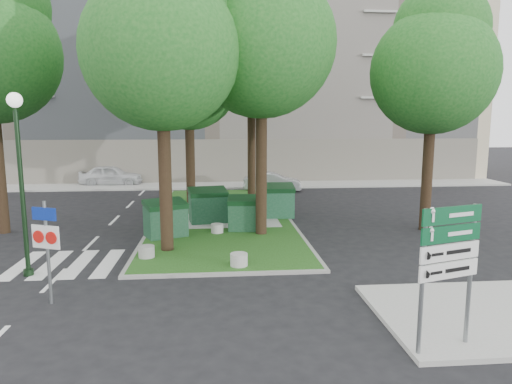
{
  "coord_description": "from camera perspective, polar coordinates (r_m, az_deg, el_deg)",
  "views": [
    {
      "loc": [
        0.24,
        -13.16,
        4.62
      ],
      "look_at": [
        1.68,
        3.22,
        2.0
      ],
      "focal_mm": 32.0,
      "sensor_mm": 36.0,
      "label": 1
    }
  ],
  "objects": [
    {
      "name": "median_kerb",
      "position": [
        21.65,
        -4.23,
        -3.16
      ],
      "size": [
        6.3,
        16.3,
        0.1
      ],
      "primitive_type": "cube",
      "color": "gray",
      "rests_on": "ground"
    },
    {
      "name": "bollard_right",
      "position": [
        14.33,
        -2.15,
        -8.44
      ],
      "size": [
        0.54,
        0.54,
        0.39
      ],
      "primitive_type": "cylinder",
      "color": "#A7A6A1",
      "rests_on": "median_island"
    },
    {
      "name": "tree_median_mid",
      "position": [
        22.37,
        -8.23,
        15.02
      ],
      "size": [
        4.8,
        4.8,
        9.99
      ],
      "color": "black",
      "rests_on": "ground"
    },
    {
      "name": "tree_median_near_right",
      "position": [
        18.13,
        0.97,
        19.75
      ],
      "size": [
        5.6,
        5.6,
        11.46
      ],
      "color": "black",
      "rests_on": "ground"
    },
    {
      "name": "zebra_crossing",
      "position": [
        15.88,
        -19.56,
        -8.38
      ],
      "size": [
        5.0,
        3.0,
        0.01
      ],
      "primitive_type": "cube",
      "color": "silver",
      "rests_on": "ground"
    },
    {
      "name": "sidewalk_corner",
      "position": [
        12.38,
        26.61,
        -13.57
      ],
      "size": [
        5.0,
        4.0,
        0.12
      ],
      "primitive_type": "cube",
      "color": "#999993",
      "rests_on": "ground"
    },
    {
      "name": "car_white",
      "position": [
        33.71,
        -17.65,
        2.0
      ],
      "size": [
        4.35,
        1.87,
        1.46
      ],
      "primitive_type": "imported",
      "rotation": [
        0.0,
        0.0,
        1.54
      ],
      "color": "silver",
      "rests_on": "ground"
    },
    {
      "name": "dumpster_a",
      "position": [
        18.08,
        -11.23,
        -3.28
      ],
      "size": [
        1.86,
        1.63,
        1.44
      ],
      "rotation": [
        0.0,
        0.0,
        0.43
      ],
      "color": "#0E361E",
      "rests_on": "median_island"
    },
    {
      "name": "litter_bin",
      "position": [
        22.87,
        2.5,
        -1.46
      ],
      "size": [
        0.38,
        0.38,
        0.66
      ],
      "primitive_type": "cylinder",
      "color": "#BBC717",
      "rests_on": "median_island"
    },
    {
      "name": "directional_sign",
      "position": [
        9.65,
        22.91,
        -7.27
      ],
      "size": [
        1.39,
        0.46,
        2.87
      ],
      "rotation": [
        0.0,
        0.0,
        0.3
      ],
      "color": "slate",
      "rests_on": "sidewalk_corner"
    },
    {
      "name": "car_silver",
      "position": [
        29.58,
        2.05,
        1.27
      ],
      "size": [
        3.87,
        1.8,
        1.23
      ],
      "primitive_type": "imported",
      "rotation": [
        0.0,
        0.0,
        1.43
      ],
      "color": "#95999C",
      "rests_on": "ground"
    },
    {
      "name": "dumpster_b",
      "position": [
        20.27,
        -6.02,
        -1.69
      ],
      "size": [
        1.83,
        1.43,
        1.53
      ],
      "rotation": [
        0.0,
        0.0,
        0.18
      ],
      "color": "#113D23",
      "rests_on": "median_island"
    },
    {
      "name": "tree_street_right",
      "position": [
        20.39,
        21.52,
        15.1
      ],
      "size": [
        5.0,
        5.0,
        10.06
      ],
      "color": "black",
      "rests_on": "ground"
    },
    {
      "name": "bollard_mid",
      "position": [
        18.44,
        -4.89,
        -4.54
      ],
      "size": [
        0.5,
        0.5,
        0.35
      ],
      "primitive_type": "cylinder",
      "color": "#A0A19C",
      "rests_on": "median_island"
    },
    {
      "name": "apartment_building",
      "position": [
        39.3,
        -5.51,
        13.95
      ],
      "size": [
        41.0,
        12.0,
        16.0
      ],
      "primitive_type": "cube",
      "color": "beige",
      "rests_on": "ground"
    },
    {
      "name": "building_sidewalk",
      "position": [
        31.98,
        -5.4,
        0.82
      ],
      "size": [
        42.0,
        3.0,
        0.12
      ],
      "primitive_type": "cube",
      "color": "#999993",
      "rests_on": "ground"
    },
    {
      "name": "tree_median_far",
      "position": [
        25.57,
        -0.39,
        17.38
      ],
      "size": [
        5.8,
        5.8,
        11.93
      ],
      "color": "black",
      "rests_on": "ground"
    },
    {
      "name": "bollard_left",
      "position": [
        15.59,
        -13.52,
        -7.26
      ],
      "size": [
        0.53,
        0.53,
        0.38
      ],
      "primitive_type": "cylinder",
      "color": "gray",
      "rests_on": "median_island"
    },
    {
      "name": "dumpster_c",
      "position": [
        18.8,
        -1.21,
        -2.69
      ],
      "size": [
        1.6,
        1.19,
        1.4
      ],
      "rotation": [
        0.0,
        0.0,
        -0.09
      ],
      "color": "#11391F",
      "rests_on": "median_island"
    },
    {
      "name": "traffic_sign_pole",
      "position": [
        12.49,
        -24.69,
        -5.31
      ],
      "size": [
        0.75,
        0.34,
        2.65
      ],
      "rotation": [
        0.0,
        0.0,
        -0.39
      ],
      "color": "slate",
      "rests_on": "ground"
    },
    {
      "name": "median_island",
      "position": [
        21.64,
        -4.23,
        -3.13
      ],
      "size": [
        6.0,
        16.0,
        0.12
      ],
      "primitive_type": "cube",
      "color": "#1E4213",
      "rests_on": "ground"
    },
    {
      "name": "street_lamp",
      "position": [
        14.82,
        -27.44,
        3.24
      ],
      "size": [
        0.43,
        0.43,
        5.38
      ],
      "color": "black",
      "rests_on": "ground"
    },
    {
      "name": "dumpster_d",
      "position": [
        21.29,
        2.51,
        -1.12
      ],
      "size": [
        1.69,
        1.2,
        1.55
      ],
      "rotation": [
        0.0,
        0.0,
        -0.02
      ],
      "color": "#16492C",
      "rests_on": "median_island"
    },
    {
      "name": "ground",
      "position": [
        13.95,
        -5.83,
        -10.34
      ],
      "size": [
        120.0,
        120.0,
        0.0
      ],
      "primitive_type": "plane",
      "color": "black",
      "rests_on": "ground"
    },
    {
      "name": "tree_median_near_left",
      "position": [
        16.03,
        -11.47,
        18.57
      ],
      "size": [
        5.2,
        5.2,
        10.53
      ],
      "color": "black",
      "rests_on": "ground"
    }
  ]
}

